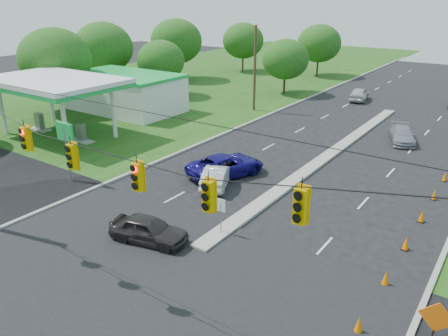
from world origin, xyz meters
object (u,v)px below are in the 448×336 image
Objects in this scene: gas_station at (115,90)px; black_sedan at (149,230)px; white_sedan at (217,176)px; blue_pickup at (226,165)px.

gas_station is 27.12m from black_sedan.
white_sedan is at bearing -24.87° from gas_station.
blue_pickup is at bearing -98.82° from white_sedan.
black_sedan reaches higher than white_sedan.
black_sedan is (21.07, -16.98, -1.87)m from gas_station.
black_sedan is at bearing 120.61° from blue_pickup.
white_sedan is (19.73, -9.15, -1.88)m from gas_station.
white_sedan is 0.75× the size of blue_pickup.
black_sedan is 0.73× the size of blue_pickup.
white_sedan is 1.77m from blue_pickup.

